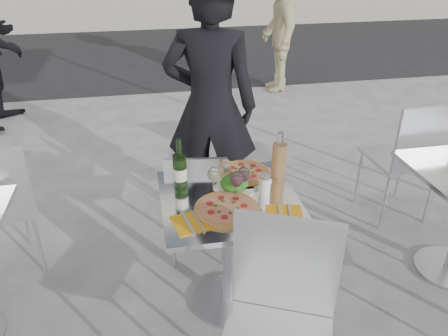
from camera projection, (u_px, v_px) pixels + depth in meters
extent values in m
plane|color=#5F5F61|center=(229.00, 301.00, 2.67)|extent=(80.00, 80.00, 0.00)
cube|color=black|center=(161.00, 50.00, 8.27)|extent=(24.00, 5.00, 0.00)
cylinder|color=#B7BABF|center=(229.00, 300.00, 2.66)|extent=(0.44, 0.44, 0.02)
cylinder|color=#B7BABF|center=(229.00, 254.00, 2.49)|extent=(0.07, 0.07, 0.72)
cube|color=silver|center=(229.00, 200.00, 2.32)|extent=(0.72, 0.72, 0.03)
cylinder|color=silver|center=(220.00, 213.00, 3.15)|extent=(0.02, 0.02, 0.40)
cylinder|color=silver|center=(175.00, 214.00, 3.14)|extent=(0.02, 0.02, 0.40)
cylinder|color=silver|center=(223.00, 240.00, 2.87)|extent=(0.02, 0.02, 0.40)
cylinder|color=silver|center=(174.00, 242.00, 2.85)|extent=(0.02, 0.02, 0.40)
cube|color=silver|center=(197.00, 201.00, 2.90)|extent=(0.42, 0.42, 0.02)
cube|color=silver|center=(196.00, 188.00, 2.64)|extent=(0.38, 0.07, 0.40)
cube|color=silver|center=(286.00, 265.00, 1.84)|extent=(0.42, 0.21, 0.48)
cylinder|color=silver|center=(25.00, 218.00, 3.05)|extent=(0.02, 0.02, 0.46)
cylinder|color=silver|center=(39.00, 245.00, 2.78)|extent=(0.02, 0.02, 0.46)
cylinder|color=silver|center=(400.00, 172.00, 3.61)|extent=(0.03, 0.03, 0.48)
cylinder|color=silver|center=(358.00, 177.00, 3.53)|extent=(0.03, 0.03, 0.48)
cylinder|color=silver|center=(430.00, 196.00, 3.29)|extent=(0.03, 0.03, 0.48)
cylinder|color=silver|center=(385.00, 202.00, 3.21)|extent=(0.03, 0.03, 0.48)
cube|color=silver|center=(399.00, 158.00, 3.29)|extent=(0.47, 0.47, 0.03)
cube|color=silver|center=(425.00, 139.00, 2.98)|extent=(0.45, 0.05, 0.48)
imported|color=black|center=(211.00, 107.00, 3.06)|extent=(0.75, 0.59, 1.81)
imported|color=#8D815B|center=(277.00, 26.00, 5.82)|extent=(0.72, 1.17, 1.74)
cylinder|color=#BE894A|center=(227.00, 209.00, 2.20)|extent=(0.33, 0.33, 0.02)
cylinder|color=#C5B77F|center=(227.00, 207.00, 2.20)|extent=(0.29, 0.29, 0.00)
cylinder|color=white|center=(245.00, 175.00, 2.51)|extent=(0.33, 0.33, 0.01)
cylinder|color=#BE894A|center=(245.00, 173.00, 2.51)|extent=(0.29, 0.29, 0.02)
cylinder|color=#C5B77F|center=(245.00, 171.00, 2.50)|extent=(0.25, 0.25, 0.00)
cylinder|color=white|center=(234.00, 189.00, 2.38)|extent=(0.22, 0.22, 0.01)
ellipsoid|color=#186018|center=(234.00, 183.00, 2.36)|extent=(0.15, 0.15, 0.08)
sphere|color=#B21914|center=(241.00, 179.00, 2.38)|extent=(0.03, 0.03, 0.03)
cylinder|color=#244A1C|center=(180.00, 172.00, 2.35)|extent=(0.07, 0.07, 0.20)
cone|color=#244A1C|center=(179.00, 155.00, 2.30)|extent=(0.07, 0.07, 0.03)
cylinder|color=#244A1C|center=(179.00, 148.00, 2.28)|extent=(0.03, 0.03, 0.10)
cylinder|color=silver|center=(180.00, 174.00, 2.36)|extent=(0.07, 0.08, 0.07)
cylinder|color=tan|center=(279.00, 162.00, 2.43)|extent=(0.08, 0.08, 0.22)
cylinder|color=white|center=(280.00, 139.00, 2.36)|extent=(0.03, 0.03, 0.08)
cylinder|color=white|center=(265.00, 185.00, 2.34)|extent=(0.06, 0.06, 0.09)
cylinder|color=silver|center=(265.00, 176.00, 2.31)|extent=(0.06, 0.06, 0.02)
cylinder|color=white|center=(214.00, 193.00, 2.35)|extent=(0.06, 0.06, 0.00)
cylinder|color=white|center=(214.00, 186.00, 2.33)|extent=(0.01, 0.01, 0.09)
ellipsoid|color=white|center=(213.00, 174.00, 2.30)|extent=(0.07, 0.07, 0.08)
ellipsoid|color=#F0F3AB|center=(213.00, 176.00, 2.30)|extent=(0.05, 0.05, 0.05)
cylinder|color=white|center=(225.00, 184.00, 2.44)|extent=(0.06, 0.06, 0.00)
cylinder|color=white|center=(225.00, 177.00, 2.42)|extent=(0.01, 0.01, 0.09)
ellipsoid|color=white|center=(225.00, 166.00, 2.38)|extent=(0.07, 0.07, 0.08)
ellipsoid|color=#F0F3AB|center=(225.00, 167.00, 2.39)|extent=(0.05, 0.05, 0.05)
cylinder|color=white|center=(237.00, 197.00, 2.31)|extent=(0.06, 0.06, 0.00)
cylinder|color=white|center=(237.00, 191.00, 2.29)|extent=(0.01, 0.01, 0.09)
ellipsoid|color=white|center=(237.00, 179.00, 2.26)|extent=(0.07, 0.07, 0.08)
ellipsoid|color=#440913|center=(237.00, 181.00, 2.26)|extent=(0.05, 0.05, 0.05)
cylinder|color=white|center=(243.00, 192.00, 2.35)|extent=(0.06, 0.06, 0.00)
cylinder|color=white|center=(243.00, 186.00, 2.33)|extent=(0.01, 0.01, 0.09)
ellipsoid|color=white|center=(244.00, 174.00, 2.30)|extent=(0.07, 0.07, 0.08)
ellipsoid|color=#440913|center=(244.00, 176.00, 2.30)|extent=(0.05, 0.05, 0.05)
cube|color=orange|center=(192.00, 222.00, 2.11)|extent=(0.21, 0.21, 0.00)
cube|color=#B7BABF|center=(188.00, 222.00, 2.11)|extent=(0.06, 0.20, 0.00)
cube|color=#B7BABF|center=(198.00, 221.00, 2.11)|extent=(0.05, 0.18, 0.00)
cube|color=orange|center=(285.00, 215.00, 2.17)|extent=(0.21, 0.21, 0.00)
cube|color=#B7BABF|center=(281.00, 215.00, 2.16)|extent=(0.05, 0.20, 0.00)
cube|color=#B7BABF|center=(290.00, 214.00, 2.17)|extent=(0.04, 0.18, 0.00)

